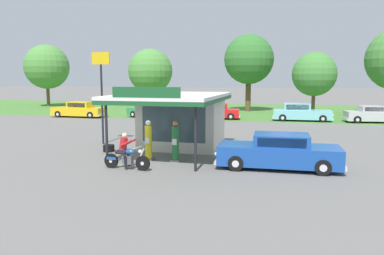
# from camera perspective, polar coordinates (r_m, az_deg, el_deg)

# --- Properties ---
(ground_plane) EXTENTS (300.00, 300.00, 0.00)m
(ground_plane) POSITION_cam_1_polar(r_m,az_deg,el_deg) (17.57, -9.10, -5.31)
(ground_plane) COLOR slate
(grass_verge_strip) EXTENTS (120.00, 24.00, 0.01)m
(grass_verge_strip) POSITION_cam_1_polar(r_m,az_deg,el_deg) (46.37, 5.80, 2.68)
(grass_verge_strip) COLOR #477A33
(grass_verge_strip) RESTS_ON ground
(service_station_kiosk) EXTENTS (4.96, 7.41, 3.53)m
(service_station_kiosk) POSITION_cam_1_polar(r_m,az_deg,el_deg) (20.39, -1.87, 1.68)
(service_station_kiosk) COLOR beige
(service_station_kiosk) RESTS_ON ground
(gas_pump_nearside) EXTENTS (0.44, 0.44, 1.92)m
(gas_pump_nearside) POSITION_cam_1_polar(r_m,az_deg,el_deg) (17.85, -6.69, -2.21)
(gas_pump_nearside) COLOR slate
(gas_pump_nearside) RESTS_ON ground
(gas_pump_offside) EXTENTS (0.44, 0.44, 1.93)m
(gas_pump_offside) POSITION_cam_1_polar(r_m,az_deg,el_deg) (17.41, -2.55, -2.39)
(gas_pump_offside) COLOR slate
(gas_pump_offside) RESTS_ON ground
(motorcycle_with_rider) EXTENTS (2.16, 0.70, 1.58)m
(motorcycle_with_rider) POSITION_cam_1_polar(r_m,az_deg,el_deg) (16.19, -10.12, -4.07)
(motorcycle_with_rider) COLOR black
(motorcycle_with_rider) RESTS_ON ground
(featured_classic_sedan) EXTENTS (5.41, 2.10, 1.52)m
(featured_classic_sedan) POSITION_cam_1_polar(r_m,az_deg,el_deg) (16.51, 13.17, -3.73)
(featured_classic_sedan) COLOR #19479E
(featured_classic_sedan) RESTS_ON ground
(parked_car_back_row_far_right) EXTENTS (5.09, 2.39, 1.48)m
(parked_car_back_row_far_right) POSITION_cam_1_polar(r_m,az_deg,el_deg) (36.02, 3.50, 2.41)
(parked_car_back_row_far_right) COLOR red
(parked_car_back_row_far_right) RESTS_ON ground
(parked_car_back_row_left) EXTENTS (5.05, 2.46, 1.49)m
(parked_car_back_row_left) POSITION_cam_1_polar(r_m,az_deg,el_deg) (36.65, 25.98, 1.76)
(parked_car_back_row_left) COLOR #B7B7BC
(parked_car_back_row_left) RESTS_ON ground
(parked_car_second_row_spare) EXTENTS (5.55, 2.00, 1.56)m
(parked_car_second_row_spare) POSITION_cam_1_polar(r_m,az_deg,el_deg) (39.34, -16.94, 2.57)
(parked_car_second_row_spare) COLOR gold
(parked_car_second_row_spare) RESTS_ON ground
(parked_car_back_row_right) EXTENTS (5.40, 2.01, 1.61)m
(parked_car_back_row_right) POSITION_cam_1_polar(r_m,az_deg,el_deg) (35.68, 16.38, 2.17)
(parked_car_back_row_right) COLOR #7AC6D1
(parked_car_back_row_right) RESTS_ON ground
(parked_car_back_row_centre_right) EXTENTS (5.74, 3.34, 1.49)m
(parked_car_back_row_centre_right) POSITION_cam_1_polar(r_m,az_deg,el_deg) (37.20, -6.07, 2.55)
(parked_car_back_row_centre_right) COLOR #2D844C
(parked_car_back_row_centre_right) RESTS_ON ground
(bystander_chatting_near_pumps) EXTENTS (0.34, 0.34, 1.76)m
(bystander_chatting_near_pumps) POSITION_cam_1_polar(r_m,az_deg,el_deg) (29.40, -1.98, 1.76)
(bystander_chatting_near_pumps) COLOR black
(bystander_chatting_near_pumps) RESTS_ON ground
(tree_oak_far_left) EXTENTS (5.85, 5.85, 9.07)m
(tree_oak_far_left) POSITION_cam_1_polar(r_m,az_deg,el_deg) (45.09, 8.71, 10.26)
(tree_oak_far_left) COLOR brown
(tree_oak_far_left) RESTS_ON ground
(tree_oak_far_right) EXTENTS (5.94, 5.94, 7.86)m
(tree_oak_far_right) POSITION_cam_1_polar(r_m,az_deg,el_deg) (50.69, -6.41, 8.59)
(tree_oak_far_right) COLOR brown
(tree_oak_far_right) RESTS_ON ground
(tree_oak_left) EXTENTS (4.69, 4.69, 6.69)m
(tree_oak_left) POSITION_cam_1_polar(r_m,az_deg,el_deg) (42.02, 18.26, 7.77)
(tree_oak_left) COLOR brown
(tree_oak_left) RESTS_ON ground
(tree_oak_distant_spare) EXTENTS (6.13, 6.13, 8.58)m
(tree_oak_distant_spare) POSITION_cam_1_polar(r_m,az_deg,el_deg) (56.26, -21.55, 8.55)
(tree_oak_distant_spare) COLOR brown
(tree_oak_distant_spare) RESTS_ON ground
(roadside_pole_sign) EXTENTS (1.10, 0.12, 5.39)m
(roadside_pole_sign) POSITION_cam_1_polar(r_m,az_deg,el_deg) (22.52, -13.73, 6.69)
(roadside_pole_sign) COLOR black
(roadside_pole_sign) RESTS_ON ground
(spare_tire_stack) EXTENTS (0.60, 0.60, 0.36)m
(spare_tire_stack) POSITION_cam_1_polar(r_m,az_deg,el_deg) (20.36, -12.66, -3.12)
(spare_tire_stack) COLOR black
(spare_tire_stack) RESTS_ON ground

